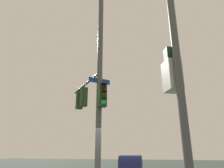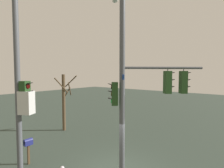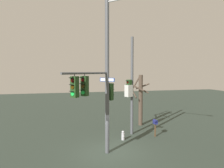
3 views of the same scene
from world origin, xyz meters
The scene contains 2 objects.
main_signal_pole_assembly centered at (-0.55, 0.56, 5.03)m, with size 3.30×5.42×9.84m.
secondary_pole_assembly centered at (3.40, -2.55, 3.95)m, with size 0.64×0.80×8.12m.
Camera 1 is at (3.19, -8.47, 1.46)m, focal length 32.58 mm.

